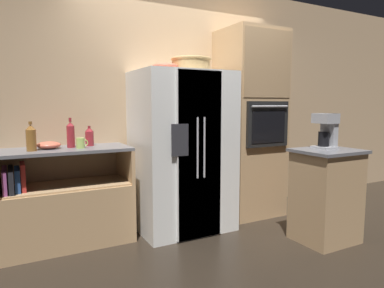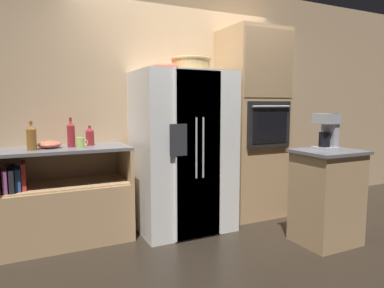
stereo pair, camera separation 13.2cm
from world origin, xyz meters
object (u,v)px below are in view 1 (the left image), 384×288
at_px(fruit_bowl, 165,66).
at_px(bottle_wide, 31,138).
at_px(bottle_short, 71,134).
at_px(mug, 81,143).
at_px(bottle_tall, 89,136).
at_px(wicker_basket, 191,64).
at_px(refrigerator, 182,151).
at_px(wall_oven, 250,124).
at_px(mixing_bowl, 49,145).
at_px(coffee_maker, 326,129).

bearing_deg(fruit_bowl, bottle_wide, 173.84).
height_order(bottle_short, mug, bottle_short).
height_order(fruit_bowl, bottle_tall, fruit_bowl).
relative_size(wicker_basket, bottle_wide, 1.57).
bearing_deg(refrigerator, wall_oven, 4.49).
bearing_deg(bottle_wide, refrigerator, -2.15).
distance_m(bottle_wide, mug, 0.43).
bearing_deg(mug, fruit_bowl, -9.37).
bearing_deg(mixing_bowl, bottle_short, -2.52).
height_order(wicker_basket, mug, wicker_basket).
relative_size(fruit_bowl, coffee_maker, 0.77).
height_order(refrigerator, coffee_maker, refrigerator).
relative_size(refrigerator, fruit_bowl, 6.31).
distance_m(wall_oven, mug, 2.03).
xyz_separation_m(bottle_tall, mug, (-0.12, -0.16, -0.05)).
relative_size(bottle_wide, mixing_bowl, 1.21).
distance_m(fruit_bowl, mug, 1.13).
bearing_deg(bottle_short, fruit_bowl, -14.68).
relative_size(bottle_tall, coffee_maker, 0.58).
xyz_separation_m(bottle_wide, coffee_maker, (2.62, -1.00, 0.05)).
relative_size(refrigerator, wall_oven, 0.76).
xyz_separation_m(wicker_basket, bottle_short, (-1.19, 0.24, -0.71)).
bearing_deg(bottle_tall, coffee_maker, -29.29).
relative_size(wall_oven, fruit_bowl, 8.29).
bearing_deg(fruit_bowl, wall_oven, 7.41).
distance_m(wicker_basket, mug, 1.38).
xyz_separation_m(mug, coffee_maker, (2.19, -1.00, 0.12)).
relative_size(bottle_tall, bottle_wide, 0.76).
bearing_deg(coffee_maker, wicker_basket, 141.13).
distance_m(mixing_bowl, coffee_maker, 2.71).
distance_m(bottle_short, coffee_maker, 2.52).
height_order(refrigerator, bottle_tall, refrigerator).
bearing_deg(bottle_wide, bottle_tall, 16.61).
bearing_deg(mug, refrigerator, -3.08).
xyz_separation_m(wall_oven, mixing_bowl, (-2.30, 0.09, -0.15)).
bearing_deg(wicker_basket, coffee_maker, -38.87).
bearing_deg(bottle_wide, wall_oven, 0.47).
xyz_separation_m(fruit_bowl, bottle_wide, (-1.26, 0.14, -0.68)).
bearing_deg(wicker_basket, refrigerator, 126.79).
bearing_deg(coffee_maker, refrigerator, 140.12).
bearing_deg(coffee_maker, mixing_bowl, 155.74).
distance_m(refrigerator, fruit_bowl, 0.92).
bearing_deg(bottle_wide, mug, 0.16).
height_order(bottle_wide, mug, bottle_wide).
height_order(wicker_basket, fruit_bowl, wicker_basket).
xyz_separation_m(fruit_bowl, mixing_bowl, (-1.10, 0.25, -0.77)).
relative_size(refrigerator, mug, 15.40).
relative_size(bottle_tall, bottle_short, 0.70).
xyz_separation_m(wall_oven, mug, (-2.02, -0.02, -0.13)).
relative_size(wall_oven, coffee_maker, 6.42).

